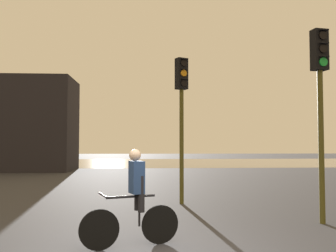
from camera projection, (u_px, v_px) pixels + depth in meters
The scene contains 4 objects.
water_strip at pixel (148, 163), 34.23m from camera, with size 80.00×16.00×0.01m, color gray.
traffic_light_center at pixel (182, 102), 10.77m from camera, with size 0.39×0.41×4.18m.
traffic_light_near_right at pixel (320, 87), 8.15m from camera, with size 0.36×0.38×4.22m.
cyclist at pixel (134, 197), 6.24m from camera, with size 1.63×0.68×1.62m.
Camera 1 is at (-0.08, -5.25, 1.71)m, focal length 40.00 mm.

